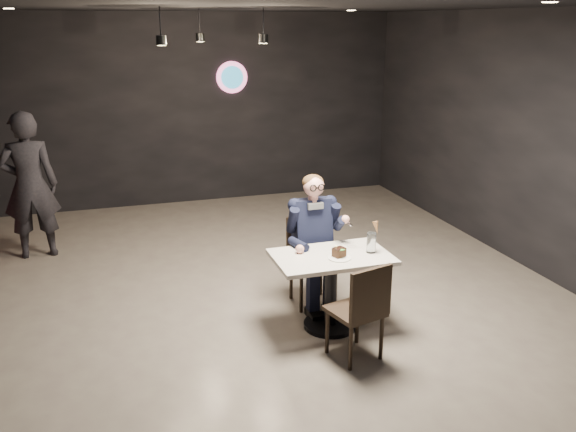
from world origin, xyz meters
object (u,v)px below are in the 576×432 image
object	(u,v)px
chair_far	(312,263)
sundae_glass	(371,243)
seated_man	(312,239)
chair_near	(355,309)
passerby	(30,185)
main_table	(331,291)

from	to	relation	value
chair_far	sundae_glass	xyz separation A→B (m)	(0.38, -0.60, 0.39)
chair_far	seated_man	size ratio (longest dim) A/B	0.64
chair_far	chair_near	size ratio (longest dim) A/B	1.00
seated_man	passerby	distance (m)	3.71
main_table	sundae_glass	size ratio (longest dim) A/B	5.58
sundae_glass	passerby	distance (m)	4.38
chair_far	passerby	world-z (taller)	passerby
sundae_glass	passerby	size ratio (longest dim) A/B	0.11
chair_near	seated_man	world-z (taller)	seated_man
main_table	chair_near	distance (m)	0.58
main_table	chair_near	bearing A→B (deg)	-90.00
main_table	seated_man	world-z (taller)	seated_man
seated_man	main_table	bearing A→B (deg)	-90.00
chair_near	main_table	bearing A→B (deg)	75.34
main_table	chair_far	bearing A→B (deg)	90.00
sundae_glass	main_table	bearing A→B (deg)	172.84
passerby	chair_far	bearing A→B (deg)	137.67
chair_near	sundae_glass	world-z (taller)	sundae_glass
chair_far	main_table	bearing A→B (deg)	-90.00
chair_near	sundae_glass	size ratio (longest dim) A/B	4.67
main_table	passerby	bearing A→B (deg)	134.55
main_table	chair_far	xyz separation A→B (m)	(0.00, 0.55, 0.09)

